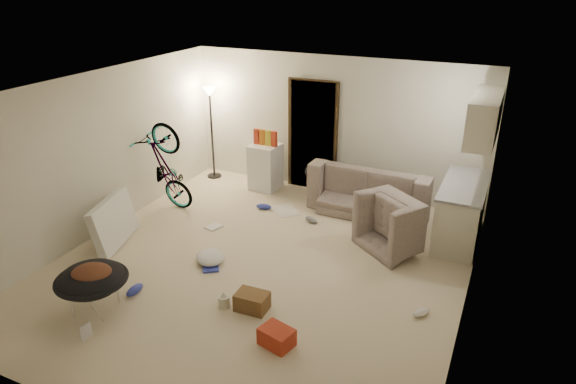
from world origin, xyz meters
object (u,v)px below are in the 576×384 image
at_px(sofa, 371,194).
at_px(drink_case_b, 277,337).
at_px(kitchen_counter, 461,213).
at_px(drink_case_a, 252,301).
at_px(floor_lamp, 211,113).
at_px(saucer_chair, 93,285).
at_px(armchair, 405,227).
at_px(bicycle, 168,186).
at_px(mini_fridge, 265,167).
at_px(tv_box, 114,222).
at_px(juicer, 224,301).

bearing_deg(sofa, drink_case_b, 91.92).
xyz_separation_m(kitchen_counter, drink_case_a, (-2.05, -2.93, -0.33)).
distance_m(floor_lamp, drink_case_a, 4.69).
bearing_deg(kitchen_counter, floor_lamp, 172.34).
height_order(sofa, saucer_chair, saucer_chair).
xyz_separation_m(sofa, armchair, (0.81, -1.02, 0.01)).
bearing_deg(kitchen_counter, bicycle, -168.44).
bearing_deg(drink_case_b, drink_case_a, 154.90).
relative_size(kitchen_counter, mini_fridge, 1.74).
relative_size(sofa, bicycle, 1.26).
distance_m(mini_fridge, tv_box, 3.07).
height_order(tv_box, juicer, tv_box).
distance_m(floor_lamp, saucer_chair, 4.62).
relative_size(sofa, saucer_chair, 2.38).
bearing_deg(kitchen_counter, drink_case_a, -124.96).
xyz_separation_m(bicycle, drink_case_a, (2.68, -1.96, -0.32)).
distance_m(armchair, juicer, 2.98).
bearing_deg(tv_box, kitchen_counter, 10.55).
bearing_deg(bicycle, armchair, -81.68).
relative_size(drink_case_a, drink_case_b, 1.08).
xyz_separation_m(tv_box, juicer, (2.34, -0.71, -0.27)).
height_order(floor_lamp, kitchen_counter, floor_lamp).
distance_m(saucer_chair, drink_case_b, 2.33).
height_order(saucer_chair, tv_box, tv_box).
xyz_separation_m(sofa, tv_box, (-3.20, -2.76, 0.06)).
distance_m(bicycle, juicer, 3.13).
distance_m(sofa, juicer, 3.58).
height_order(armchair, bicycle, bicycle).
relative_size(sofa, armchair, 2.13).
distance_m(armchair, drink_case_b, 2.93).
bearing_deg(sofa, bicycle, 25.17).
xyz_separation_m(drink_case_b, juicer, (-0.90, 0.37, -0.02)).
relative_size(bicycle, drink_case_a, 4.16).
bearing_deg(tv_box, drink_case_b, -33.90).
xyz_separation_m(bicycle, drink_case_b, (3.24, -2.42, -0.32)).
bearing_deg(armchair, saucer_chair, 83.02).
bearing_deg(drink_case_b, sofa, 105.32).
xyz_separation_m(armchair, mini_fridge, (-2.90, 1.12, 0.12)).
bearing_deg(saucer_chair, armchair, 46.06).
bearing_deg(saucer_chair, drink_case_a, 25.31).
height_order(sofa, drink_case_a, sofa).
bearing_deg(juicer, sofa, 76.08).
height_order(kitchen_counter, drink_case_a, kitchen_counter).
bearing_deg(tv_box, saucer_chair, -71.69).
height_order(tv_box, drink_case_b, tv_box).
bearing_deg(mini_fridge, juicer, -67.49).
bearing_deg(kitchen_counter, sofa, 163.61).
xyz_separation_m(kitchen_counter, drink_case_b, (-1.49, -3.39, -0.33)).
bearing_deg(juicer, tv_box, 163.11).
bearing_deg(tv_box, bicycle, 74.49).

